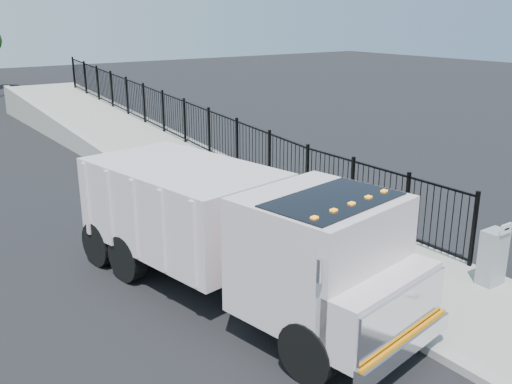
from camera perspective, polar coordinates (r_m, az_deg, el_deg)
ground at (r=13.36m, az=4.45°, el=-8.55°), size 120.00×120.00×0.00m
sidewalk at (r=13.37m, az=16.50°, el=-8.98°), size 3.55×12.00×0.12m
curb at (r=12.04m, az=10.65°, el=-11.50°), size 0.30×12.00×0.16m
ramp at (r=27.67m, az=-13.61°, el=4.75°), size 3.95×24.06×3.19m
iron_fence at (r=24.51m, az=-7.10°, el=5.67°), size 0.10×28.00×1.80m
truck at (r=11.74m, az=-1.71°, el=-3.79°), size 4.01×8.60×2.83m
worker at (r=12.15m, az=10.71°, el=-5.98°), size 0.58×0.77×1.92m
utility_cabinet at (r=13.58m, az=22.57°, el=-6.04°), size 0.55×0.40×1.25m
arrow_sign at (r=13.22m, az=23.73°, el=-3.39°), size 0.35×0.04×0.22m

